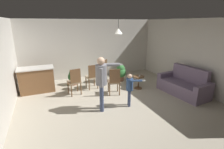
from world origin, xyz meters
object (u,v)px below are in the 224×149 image
(kitchen_counter, at_px, (37,80))
(person_adult, at_px, (102,78))
(dining_chair_by_counter, at_px, (103,70))
(dining_chair_spare, at_px, (114,81))
(person_child, at_px, (130,86))
(side_table_by_couch, at_px, (138,81))
(potted_plant_by_wall, at_px, (73,76))
(couch_floral, at_px, (184,85))
(potted_plant_corner, at_px, (121,72))
(spare_remote_on_table, at_px, (140,76))
(dining_chair_centre_back, at_px, (92,76))
(dining_chair_near_wall, at_px, (75,81))

(kitchen_counter, height_order, person_adult, person_adult)
(kitchen_counter, relative_size, person_adult, 0.77)
(dining_chair_by_counter, bearing_deg, dining_chair_spare, -143.34)
(person_child, bearing_deg, person_adult, -76.76)
(side_table_by_couch, distance_m, potted_plant_by_wall, 2.74)
(couch_floral, height_order, person_adult, person_adult)
(potted_plant_corner, bearing_deg, couch_floral, -55.68)
(person_child, bearing_deg, spare_remote_on_table, 156.27)
(dining_chair_centre_back, distance_m, spare_remote_on_table, 1.87)
(person_adult, xyz_separation_m, potted_plant_corner, (1.67, 2.18, -0.60))
(kitchen_counter, relative_size, spare_remote_on_table, 9.69)
(potted_plant_corner, xyz_separation_m, potted_plant_by_wall, (-2.08, 0.32, -0.05))
(couch_floral, distance_m, person_adult, 3.26)
(dining_chair_by_counter, height_order, dining_chair_centre_back, same)
(person_child, xyz_separation_m, dining_chair_near_wall, (-1.42, 1.53, -0.11))
(kitchen_counter, height_order, dining_chair_centre_back, dining_chair_centre_back)
(person_child, bearing_deg, side_table_by_couch, 157.49)
(person_child, relative_size, potted_plant_by_wall, 1.58)
(potted_plant_by_wall, bearing_deg, person_child, -63.53)
(spare_remote_on_table, bearing_deg, dining_chair_centre_back, 157.69)
(couch_floral, distance_m, dining_chair_spare, 2.59)
(potted_plant_corner, bearing_deg, dining_chair_by_counter, 165.42)
(side_table_by_couch, bearing_deg, dining_chair_near_wall, 171.24)
(potted_plant_by_wall, bearing_deg, dining_chair_centre_back, -50.46)
(potted_plant_corner, bearing_deg, dining_chair_near_wall, -161.26)
(couch_floral, height_order, person_child, person_child)
(spare_remote_on_table, bearing_deg, side_table_by_couch, 145.97)
(couch_floral, relative_size, potted_plant_corner, 2.47)
(dining_chair_spare, bearing_deg, person_child, -70.14)
(dining_chair_near_wall, bearing_deg, person_adult, -79.01)
(person_child, bearing_deg, potted_plant_by_wall, -134.18)
(person_adult, relative_size, potted_plant_by_wall, 2.43)
(dining_chair_by_counter, height_order, potted_plant_corner, dining_chair_by_counter)
(couch_floral, relative_size, spare_remote_on_table, 14.39)
(kitchen_counter, bearing_deg, dining_chair_by_counter, 2.02)
(dining_chair_centre_back, distance_m, potted_plant_corner, 1.52)
(dining_chair_spare, bearing_deg, dining_chair_near_wall, 171.39)
(kitchen_counter, height_order, dining_chair_spare, dining_chair_spare)
(person_adult, xyz_separation_m, potted_plant_by_wall, (-0.41, 2.50, -0.64))
(potted_plant_corner, bearing_deg, kitchen_counter, 178.23)
(dining_chair_near_wall, bearing_deg, potted_plant_by_wall, 73.84)
(dining_chair_spare, bearing_deg, dining_chair_centre_back, 137.45)
(potted_plant_by_wall, relative_size, spare_remote_on_table, 5.17)
(person_adult, distance_m, spare_remote_on_table, 2.25)
(side_table_by_couch, height_order, potted_plant_corner, potted_plant_corner)
(person_child, bearing_deg, dining_chair_centre_back, -140.63)
(person_child, xyz_separation_m, dining_chair_spare, (-0.10, 0.98, -0.11))
(dining_chair_spare, xyz_separation_m, potted_plant_by_wall, (-1.19, 1.62, -0.18))
(potted_plant_corner, height_order, spare_remote_on_table, potted_plant_corner)
(dining_chair_near_wall, height_order, dining_chair_spare, same)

